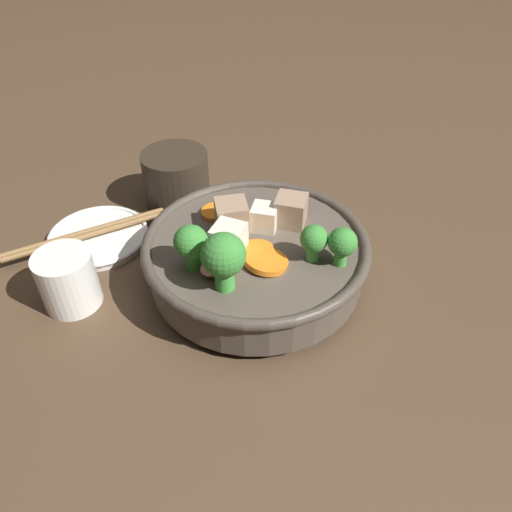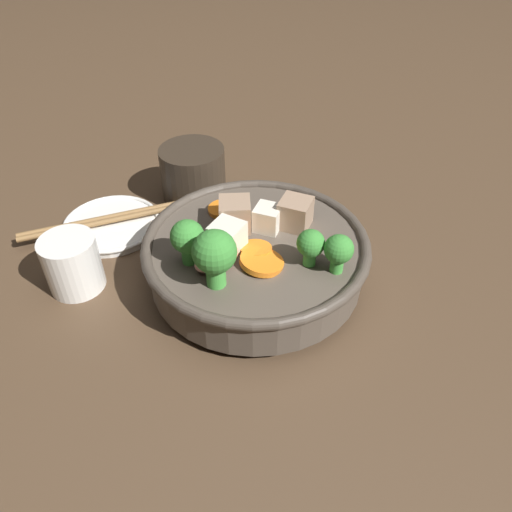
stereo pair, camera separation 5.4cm
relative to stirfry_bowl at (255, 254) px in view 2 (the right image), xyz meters
name	(u,v)px [view 2 (the right image)]	position (x,y,z in m)	size (l,w,h in m)	color
ground_plane	(256,281)	(0.00, 0.00, -0.04)	(3.00, 3.00, 0.00)	#4C3826
stirfry_bowl	(255,254)	(0.00, 0.00, 0.00)	(0.25, 0.25, 0.12)	#51473D
side_saucer	(112,225)	(0.09, 0.19, -0.03)	(0.12, 0.12, 0.01)	white
tea_cup	(72,263)	(-0.01, 0.20, -0.01)	(0.06, 0.06, 0.06)	white
dark_mug	(194,174)	(0.17, 0.09, 0.00)	(0.11, 0.09, 0.08)	#33281E
chopsticks_pair	(110,219)	(0.09, 0.19, -0.02)	(0.10, 0.21, 0.01)	olive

